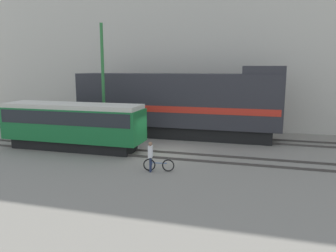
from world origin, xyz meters
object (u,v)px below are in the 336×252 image
(freight_locomotive, at_px, (178,104))
(person, at_px, (150,154))
(streetcar, at_px, (73,123))
(utility_pole_left, at_px, (103,84))
(bicycle, at_px, (159,165))

(freight_locomotive, xyz_separation_m, person, (0.85, -9.34, -1.68))
(streetcar, relative_size, utility_pole_left, 1.13)
(streetcar, distance_m, person, 7.66)
(freight_locomotive, distance_m, bicycle, 9.51)
(bicycle, relative_size, utility_pole_left, 0.19)
(streetcar, height_order, utility_pole_left, utility_pole_left)
(freight_locomotive, bearing_deg, person, -84.79)
(freight_locomotive, xyz_separation_m, bicycle, (1.25, -9.12, -2.36))
(person, bearing_deg, streetcar, 153.93)
(freight_locomotive, relative_size, streetcar, 1.65)
(streetcar, bearing_deg, person, -26.07)
(bicycle, distance_m, utility_pole_left, 9.72)
(bicycle, xyz_separation_m, utility_pole_left, (-6.34, 6.13, 4.10))
(person, relative_size, utility_pole_left, 0.19)
(streetcar, relative_size, bicycle, 5.79)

